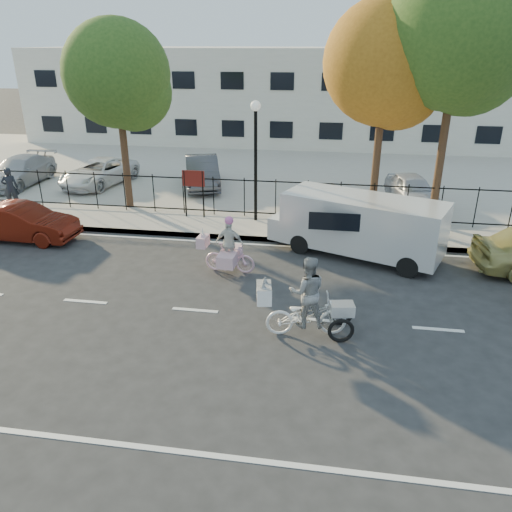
% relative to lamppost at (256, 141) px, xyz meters
% --- Properties ---
extents(ground, '(120.00, 120.00, 0.00)m').
position_rel_lamppost_xyz_m(ground, '(-0.50, -6.80, -3.11)').
color(ground, '#333334').
extents(road_markings, '(60.00, 9.52, 0.01)m').
position_rel_lamppost_xyz_m(road_markings, '(-0.50, -6.80, -3.11)').
color(road_markings, silver).
rests_on(road_markings, ground).
extents(curb, '(60.00, 0.10, 0.15)m').
position_rel_lamppost_xyz_m(curb, '(-0.50, -1.75, -3.04)').
color(curb, '#A8A399').
rests_on(curb, ground).
extents(sidewalk, '(60.00, 2.20, 0.15)m').
position_rel_lamppost_xyz_m(sidewalk, '(-0.50, -0.70, -3.04)').
color(sidewalk, '#A8A399').
rests_on(sidewalk, ground).
extents(parking_lot, '(60.00, 15.60, 0.15)m').
position_rel_lamppost_xyz_m(parking_lot, '(-0.50, 8.20, -3.04)').
color(parking_lot, '#A8A399').
rests_on(parking_lot, ground).
extents(iron_fence, '(58.00, 0.06, 1.50)m').
position_rel_lamppost_xyz_m(iron_fence, '(-0.50, 0.40, -2.21)').
color(iron_fence, black).
rests_on(iron_fence, sidewalk).
extents(building, '(34.00, 10.00, 6.00)m').
position_rel_lamppost_xyz_m(building, '(-0.50, 18.20, -0.11)').
color(building, silver).
rests_on(building, ground).
extents(lamppost, '(0.36, 0.36, 4.33)m').
position_rel_lamppost_xyz_m(lamppost, '(0.00, 0.00, 0.00)').
color(lamppost, black).
rests_on(lamppost, sidewalk).
extents(street_sign, '(0.85, 0.06, 1.80)m').
position_rel_lamppost_xyz_m(street_sign, '(-2.35, 0.00, -1.70)').
color(street_sign, black).
rests_on(street_sign, sidewalk).
extents(zebra_trike, '(2.30, 1.12, 1.96)m').
position_rel_lamppost_xyz_m(zebra_trike, '(2.38, -7.47, -2.35)').
color(zebra_trike, white).
rests_on(zebra_trike, ground).
extents(unicorn_bike, '(1.74, 1.21, 1.74)m').
position_rel_lamppost_xyz_m(unicorn_bike, '(-0.12, -4.36, -2.47)').
color(unicorn_bike, '#FFC2DA').
rests_on(unicorn_bike, ground).
extents(white_van, '(5.87, 3.53, 1.92)m').
position_rel_lamppost_xyz_m(white_van, '(3.69, -2.50, -2.05)').
color(white_van, silver).
rests_on(white_van, ground).
extents(red_sedan, '(3.86, 1.46, 1.26)m').
position_rel_lamppost_xyz_m(red_sedan, '(-7.67, -2.90, -2.48)').
color(red_sedan, '#57140A').
rests_on(red_sedan, ground).
extents(pedestrian, '(0.71, 0.64, 1.64)m').
position_rel_lamppost_xyz_m(pedestrian, '(-9.94, 0.00, -2.14)').
color(pedestrian, black).
rests_on(pedestrian, sidewalk).
extents(lot_car_a, '(1.83, 4.40, 1.27)m').
position_rel_lamppost_xyz_m(lot_car_a, '(-11.70, 3.33, -2.33)').
color(lot_car_a, '#A8AAB0').
rests_on(lot_car_a, parking_lot).
extents(lot_car_b, '(2.80, 4.56, 1.18)m').
position_rel_lamppost_xyz_m(lot_car_b, '(-7.99, 3.84, -2.37)').
color(lot_car_b, white).
rests_on(lot_car_b, parking_lot).
extents(lot_car_c, '(2.61, 4.40, 1.37)m').
position_rel_lamppost_xyz_m(lot_car_c, '(-3.17, 4.31, -2.28)').
color(lot_car_c, '#47484E').
rests_on(lot_car_c, parking_lot).
extents(lot_car_d, '(2.19, 3.83, 1.23)m').
position_rel_lamppost_xyz_m(lot_car_d, '(6.02, 2.97, -2.35)').
color(lot_car_d, '#B8B9C1').
rests_on(lot_car_d, parking_lot).
extents(tree_west, '(3.94, 3.94, 7.22)m').
position_rel_lamppost_xyz_m(tree_west, '(-5.18, 0.91, 1.94)').
color(tree_west, '#442D1D').
rests_on(tree_west, ground).
extents(tree_mid, '(4.27, 4.27, 7.83)m').
position_rel_lamppost_xyz_m(tree_mid, '(4.46, 1.03, 2.37)').
color(tree_mid, '#442D1D').
rests_on(tree_mid, ground).
extents(tree_east, '(4.99, 4.99, 9.15)m').
position_rel_lamppost_xyz_m(tree_east, '(6.60, 0.56, 3.30)').
color(tree_east, '#442D1D').
rests_on(tree_east, ground).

